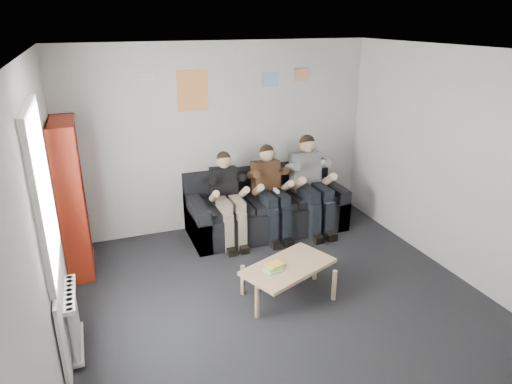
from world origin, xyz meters
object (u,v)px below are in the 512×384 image
at_px(person_middle, 271,192).
at_px(person_right, 312,185).
at_px(person_left, 228,199).
at_px(sofa, 266,209).
at_px(bookshelf, 73,198).
at_px(coffee_table, 288,269).

xyz_separation_m(person_middle, person_right, (0.64, -0.00, 0.03)).
bearing_deg(person_left, sofa, 23.67).
height_order(sofa, person_left, person_left).
xyz_separation_m(sofa, person_right, (0.64, -0.21, 0.38)).
xyz_separation_m(bookshelf, coffee_table, (2.18, -1.54, -0.59)).
bearing_deg(person_left, bookshelf, -173.23).
height_order(sofa, person_middle, person_middle).
relative_size(sofa, coffee_table, 2.23).
relative_size(coffee_table, person_right, 0.73).
height_order(coffee_table, person_right, person_right).
xyz_separation_m(sofa, bookshelf, (-2.61, -0.22, 0.63)).
relative_size(person_left, person_middle, 0.97).
bearing_deg(coffee_table, sofa, 76.33).
height_order(person_left, person_middle, person_middle).
height_order(coffee_table, person_middle, person_middle).
distance_m(sofa, person_middle, 0.40).
xyz_separation_m(person_left, person_middle, (0.64, -0.00, 0.01)).
relative_size(person_middle, person_right, 0.94).
height_order(bookshelf, person_right, bookshelf).
bearing_deg(person_middle, coffee_table, -105.44).
bearing_deg(person_middle, sofa, 89.94).
relative_size(bookshelf, coffee_table, 1.85).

